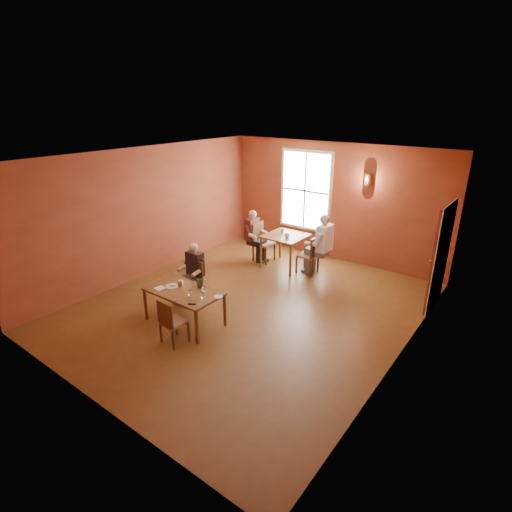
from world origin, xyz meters
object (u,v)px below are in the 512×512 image
Objects in this scene: diner_white at (309,245)px; diner_maroon at (263,237)px; diner_main at (189,277)px; chair_diner_maroon at (264,243)px; chair_empty at (174,321)px; chair_diner_main at (190,283)px; second_table at (285,251)px; main_table at (185,307)px; chair_diner_white at (308,254)px.

diner_maroon is at bearing 90.00° from diner_white.
chair_diner_maroon is (-0.14, 2.82, -0.09)m from diner_main.
diner_white is at bearing -112.99° from diner_main.
chair_diner_main is at bearing 128.37° from chair_empty.
second_table is at bearing 98.45° from chair_empty.
diner_main is at bearing 157.01° from diner_white.
diner_maroon reaches higher than second_table.
diner_white is at bearing 90.00° from diner_maroon.
chair_diner_main is 0.74× the size of diner_main.
second_table is (0.01, 3.44, 0.08)m from main_table.
diner_maroon is (-1.33, 0.00, 0.17)m from chair_diner_white.
chair_diner_white is at bearing 0.00° from second_table.
diner_white is 1.36m from diner_maroon.
chair_diner_main is at bearing 156.79° from diner_white.
main_table is 1.53× the size of second_table.
diner_main is 2.87m from second_table.
second_table is at bearing 90.00° from diner_white.
main_table is at bearing 10.97° from diner_maroon.
chair_diner_white is (1.16, 2.79, 0.03)m from chair_diner_main.
main_table is 3.44m from second_table.
chair_diner_white is at bearing 89.17° from chair_empty.
diner_main is (0.00, -0.03, 0.15)m from chair_diner_main.
chair_diner_maroon is 0.78× the size of diner_maroon.
chair_diner_main is (-0.50, 0.65, 0.10)m from main_table.
second_table is 0.65× the size of diner_white.
diner_maroon is (-1.01, 4.01, 0.22)m from chair_empty.
main_table is at bearing 169.05° from chair_diner_white.
chair_diner_white is (1.16, 2.82, -0.12)m from diner_main.
chair_empty is (0.34, -0.57, 0.08)m from main_table.
chair_diner_main is 1.48m from chair_empty.
diner_main reaches higher than chair_diner_maroon.
diner_maroon is (-0.67, 3.44, 0.31)m from main_table.
diner_main is at bearing 129.04° from chair_empty.
second_table is at bearing 90.00° from chair_diner_white.
main_table is 1.72× the size of chair_empty.
main_table is 3.50m from chair_diner_maroon.
chair_empty reaches higher than main_table.
chair_empty is 0.65× the size of diner_maroon.
second_table is at bearing 89.76° from main_table.
chair_empty is 4.02m from chair_diner_white.
diner_main is (-0.50, 0.62, 0.26)m from main_table.
chair_empty is at bearing -85.33° from second_table.
chair_empty is 0.88× the size of chair_diner_white.
diner_maroon is at bearing -86.63° from diner_main.
chair_diner_maroon reaches higher than second_table.
chair_empty reaches higher than second_table.
diner_white reaches higher than main_table.
chair_diner_main is at bearing 2.79° from chair_diner_maroon.
chair_empty is at bearing 175.40° from chair_diner_white.
diner_white reaches higher than second_table.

